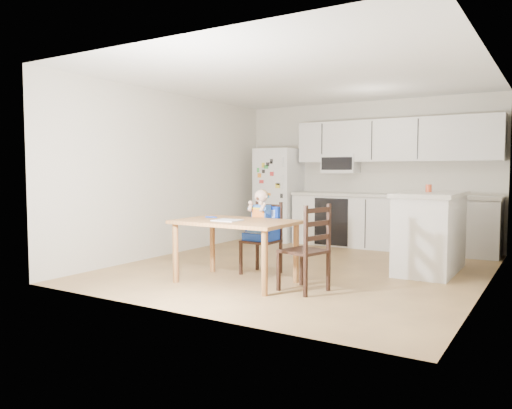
{
  "coord_description": "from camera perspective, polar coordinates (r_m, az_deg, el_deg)",
  "views": [
    {
      "loc": [
        2.93,
        -5.96,
        1.31
      ],
      "look_at": [
        -0.36,
        -0.59,
        0.87
      ],
      "focal_mm": 35.0,
      "sensor_mm": 36.0,
      "label": 1
    }
  ],
  "objects": [
    {
      "name": "room",
      "position": [
        7.07,
        7.08,
        3.44
      ],
      "size": [
        4.52,
        5.01,
        2.51
      ],
      "color": "olive",
      "rests_on": "ground"
    },
    {
      "name": "refrigerator",
      "position": [
        9.27,
        2.61,
        1.13
      ],
      "size": [
        0.72,
        0.7,
        1.7
      ],
      "primitive_type": "cube",
      "color": "silver",
      "rests_on": "ground"
    },
    {
      "name": "kitchen_run",
      "position": [
        8.56,
        15.02,
        0.94
      ],
      "size": [
        3.37,
        0.62,
        2.15
      ],
      "color": "silver",
      "rests_on": "ground"
    },
    {
      "name": "kitchen_island",
      "position": [
        6.82,
        19.31,
        -2.94
      ],
      "size": [
        0.73,
        1.39,
        1.03
      ],
      "color": "silver",
      "rests_on": "ground"
    },
    {
      "name": "red_cup",
      "position": [
        6.86,
        19.13,
        1.78
      ],
      "size": [
        0.08,
        0.08,
        0.1
      ],
      "primitive_type": "cylinder",
      "color": "#E34F27",
      "rests_on": "kitchen_island"
    },
    {
      "name": "dining_table",
      "position": [
        5.78,
        -2.34,
        -2.79
      ],
      "size": [
        1.36,
        0.87,
        0.73
      ],
      "color": "brown",
      "rests_on": "ground"
    },
    {
      "name": "napkin",
      "position": [
        5.72,
        -3.29,
        -1.82
      ],
      "size": [
        0.29,
        0.25,
        0.01
      ],
      "primitive_type": "cube",
      "color": "#B9B9BE",
      "rests_on": "dining_table"
    },
    {
      "name": "toddler_spoon",
      "position": [
        6.1,
        -5.25,
        -1.44
      ],
      "size": [
        0.12,
        0.06,
        0.02
      ],
      "primitive_type": "cylinder",
      "rotation": [
        0.0,
        1.57,
        0.35
      ],
      "color": "#1036B7",
      "rests_on": "dining_table"
    },
    {
      "name": "chair_booster",
      "position": [
        6.3,
        0.8,
        -2.11
      ],
      "size": [
        0.42,
        0.42,
        1.07
      ],
      "rotation": [
        0.0,
        0.0,
        -0.06
      ],
      "color": "black",
      "rests_on": "ground"
    },
    {
      "name": "chair_side",
      "position": [
        5.36,
        6.24,
        -4.37
      ],
      "size": [
        0.51,
        0.51,
        0.95
      ],
      "rotation": [
        0.0,
        0.0,
        -1.82
      ],
      "color": "black",
      "rests_on": "ground"
    }
  ]
}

